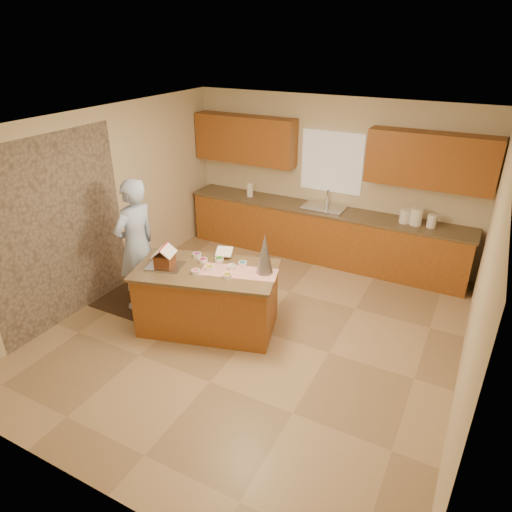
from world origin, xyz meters
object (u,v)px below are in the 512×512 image
object	(u,v)px
island_base	(208,300)
boy	(136,245)
tinsel_tree	(265,254)
gingerbread_house	(165,258)

from	to	relation	value
island_base	boy	world-z (taller)	boy
tinsel_tree	boy	xyz separation A→B (m)	(-1.87, -0.22, -0.19)
boy	tinsel_tree	bearing A→B (deg)	102.53
tinsel_tree	gingerbread_house	xyz separation A→B (m)	(-1.20, -0.45, -0.14)
island_base	tinsel_tree	distance (m)	1.04
gingerbread_house	island_base	bearing A→B (deg)	21.24
island_base	tinsel_tree	xyz separation A→B (m)	(0.71, 0.25, 0.73)
island_base	boy	bearing A→B (deg)	162.26
island_base	gingerbread_house	distance (m)	0.79
tinsel_tree	island_base	bearing A→B (deg)	-160.28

